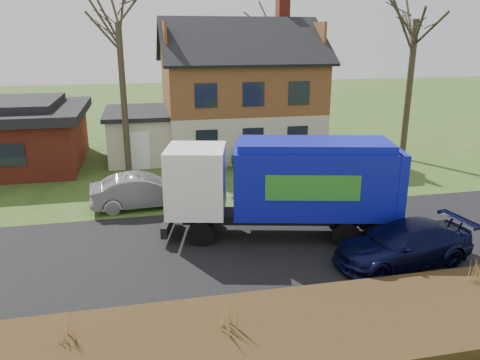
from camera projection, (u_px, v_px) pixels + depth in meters
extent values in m
plane|color=#314918|center=(266.00, 243.00, 16.58)|extent=(120.00, 120.00, 0.00)
cube|color=black|center=(266.00, 243.00, 16.58)|extent=(80.00, 7.00, 0.02)
cube|color=black|center=(322.00, 327.00, 11.59)|extent=(80.00, 3.50, 0.30)
cube|color=#BFB39A|center=(239.00, 129.00, 29.65)|extent=(9.00, 7.50, 2.70)
cube|color=brown|center=(239.00, 85.00, 28.84)|extent=(9.00, 7.50, 2.80)
cube|color=maroon|center=(283.00, 12.00, 29.09)|extent=(0.70, 0.90, 1.60)
cube|color=#BFB39A|center=(140.00, 136.00, 27.96)|extent=(3.50, 5.50, 2.60)
cube|color=black|center=(138.00, 112.00, 27.53)|extent=(3.90, 5.90, 0.24)
cylinder|color=black|center=(201.00, 233.00, 16.30)|extent=(0.96, 0.51, 0.92)
cylinder|color=black|center=(206.00, 214.00, 18.06)|extent=(0.96, 0.51, 0.92)
cylinder|color=black|center=(345.00, 234.00, 16.20)|extent=(0.96, 0.51, 0.92)
cylinder|color=black|center=(336.00, 215.00, 17.97)|extent=(0.96, 0.51, 0.92)
cylinder|color=black|center=(379.00, 235.00, 16.18)|extent=(0.96, 0.51, 0.92)
cylinder|color=black|center=(366.00, 215.00, 17.95)|extent=(0.96, 0.51, 0.92)
cube|color=black|center=(288.00, 216.00, 17.04)|extent=(7.62, 2.77, 0.31)
cube|color=white|center=(196.00, 180.00, 16.69)|extent=(2.48, 2.61, 2.38)
cube|color=black|center=(169.00, 176.00, 16.67)|extent=(0.51, 1.90, 0.79)
cube|color=black|center=(169.00, 222.00, 17.20)|extent=(0.72, 2.19, 0.40)
cube|color=#0D119E|center=(312.00, 181.00, 16.62)|extent=(5.91, 3.42, 2.38)
cube|color=#0D119E|center=(314.00, 144.00, 16.23)|extent=(5.59, 3.10, 0.26)
cube|color=#0D119E|center=(393.00, 184.00, 16.59)|extent=(0.82, 2.26, 2.56)
cube|color=#2C7927|center=(313.00, 188.00, 15.53)|extent=(3.10, 0.76, 0.88)
cube|color=#2C7927|center=(305.00, 170.00, 17.66)|extent=(3.10, 0.76, 0.88)
imported|color=#97999E|center=(143.00, 191.00, 19.92)|extent=(4.47, 1.88, 1.44)
imported|color=black|center=(403.00, 244.00, 14.96)|extent=(4.86, 2.52, 1.35)
cylinder|color=#3A3122|center=(124.00, 101.00, 23.93)|extent=(0.32, 0.32, 7.67)
cylinder|color=#3A3223|center=(409.00, 92.00, 26.82)|extent=(0.36, 0.36, 7.93)
cylinder|color=#453729|center=(275.00, 80.00, 36.00)|extent=(0.29, 0.29, 7.54)
cone|color=tan|center=(66.00, 324.00, 10.77)|extent=(0.04, 0.04, 0.80)
cone|color=tan|center=(60.00, 325.00, 10.74)|extent=(0.04, 0.04, 0.80)
cone|color=tan|center=(72.00, 323.00, 10.79)|extent=(0.04, 0.04, 0.80)
cone|color=tan|center=(66.00, 321.00, 10.87)|extent=(0.04, 0.04, 0.80)
cone|color=tan|center=(65.00, 327.00, 10.67)|extent=(0.04, 0.04, 0.80)
cone|color=tan|center=(226.00, 309.00, 11.11)|extent=(0.05, 0.05, 1.07)
cone|color=tan|center=(219.00, 310.00, 11.08)|extent=(0.05, 0.05, 1.07)
cone|color=tan|center=(233.00, 308.00, 11.15)|extent=(0.05, 0.05, 1.07)
cone|color=tan|center=(225.00, 306.00, 11.24)|extent=(0.05, 0.05, 1.07)
cone|color=tan|center=(227.00, 312.00, 10.99)|extent=(0.05, 0.05, 1.07)
cone|color=#A28547|center=(477.00, 269.00, 13.25)|extent=(0.04, 0.04, 0.84)
cone|color=#A28547|center=(473.00, 270.00, 13.22)|extent=(0.04, 0.04, 0.84)
cone|color=#A28547|center=(474.00, 267.00, 13.36)|extent=(0.04, 0.04, 0.84)
cone|color=#A28547|center=(480.00, 271.00, 13.14)|extent=(0.04, 0.04, 0.84)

